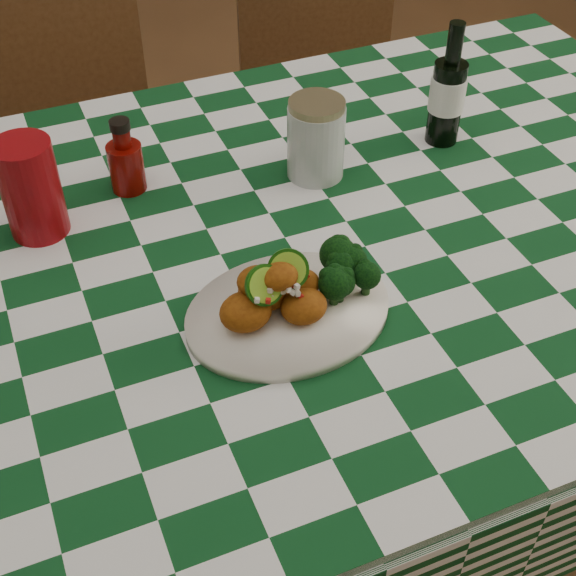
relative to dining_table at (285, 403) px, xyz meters
name	(u,v)px	position (x,y,z in m)	size (l,w,h in m)	color
ground	(286,518)	(0.00, 0.00, -0.39)	(5.00, 5.00, 0.00)	brown
dining_table	(285,403)	(0.00, 0.00, 0.00)	(1.66, 1.06, 0.79)	#0C3D19
plate	(288,313)	(-0.06, -0.16, 0.40)	(0.28, 0.22, 0.02)	white
fried_chicken_pile	(278,288)	(-0.08, -0.16, 0.45)	(0.13, 0.10, 0.08)	#8E480D
broccoli_side	(342,270)	(0.02, -0.15, 0.44)	(0.08, 0.08, 0.06)	black
red_tumbler	(31,189)	(-0.34, 0.16, 0.47)	(0.09, 0.09, 0.15)	maroon
ketchup_bottle	(125,155)	(-0.18, 0.21, 0.46)	(0.06, 0.06, 0.12)	#600804
mason_jar	(316,139)	(0.11, 0.14, 0.46)	(0.09, 0.09, 0.13)	#B2BCBA
beer_bottle	(449,84)	(0.36, 0.15, 0.50)	(0.06, 0.06, 0.21)	black
wooden_chair_left	(76,170)	(-0.22, 0.72, 0.12)	(0.47, 0.49, 1.03)	#472814
wooden_chair_right	(326,142)	(0.41, 0.72, 0.04)	(0.39, 0.41, 0.86)	#472814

